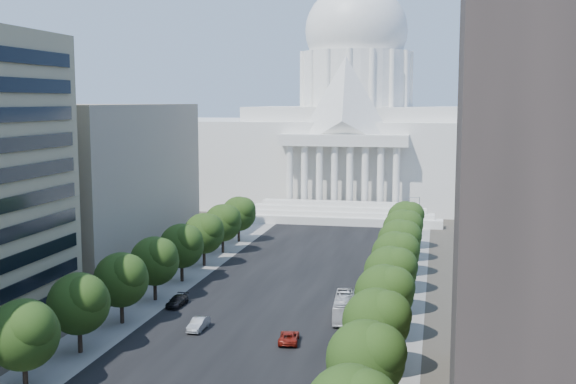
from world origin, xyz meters
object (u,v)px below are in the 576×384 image
Objects in this scene: car_silver at (198,324)px; car_dark_b at (177,301)px; car_red at (289,337)px; city_bus at (344,307)px.

car_dark_b is at bearing 125.37° from car_silver.
car_silver is at bearing -17.64° from car_red.
city_bus reaches higher than car_red.
car_red is 1.01× the size of car_dark_b.
city_bus reaches higher than car_silver.
car_dark_b is at bearing 174.08° from city_bus.
car_dark_b is at bearing -39.51° from car_red.
car_dark_b is (-6.84, 10.27, -0.07)m from car_silver.
car_dark_b is 0.46× the size of city_bus.
car_silver is at bearing -54.39° from car_dark_b.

